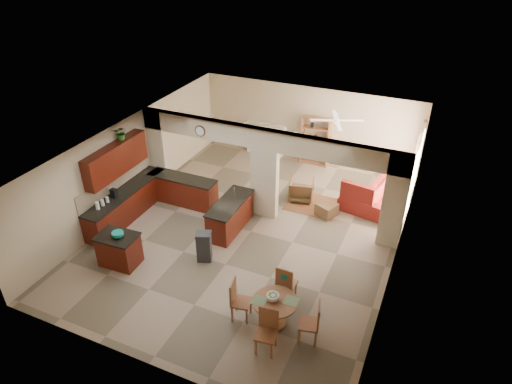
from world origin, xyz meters
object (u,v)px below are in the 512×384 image
at_px(kitchen_island, 119,249).
at_px(dining_table, 275,308).
at_px(armchair, 302,189).
at_px(sofa, 387,194).

relative_size(kitchen_island, dining_table, 1.05).
bearing_deg(armchair, kitchen_island, 44.49).
bearing_deg(dining_table, armchair, 102.77).
height_order(kitchen_island, sofa, kitchen_island).
height_order(kitchen_island, armchair, kitchen_island).
xyz_separation_m(kitchen_island, armchair, (3.27, 4.95, -0.10)).
relative_size(dining_table, sofa, 0.41).
height_order(kitchen_island, dining_table, kitchen_island).
relative_size(kitchen_island, armchair, 1.37).
bearing_deg(kitchen_island, sofa, 41.91).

